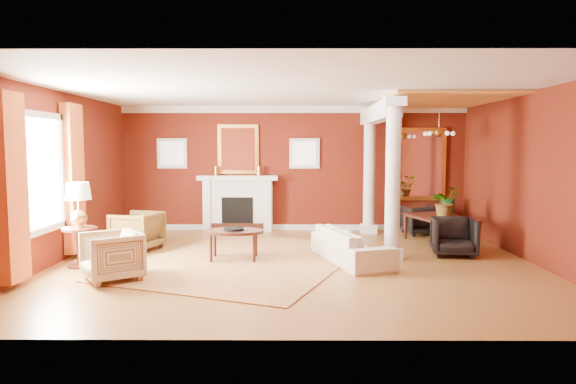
{
  "coord_description": "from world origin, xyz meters",
  "views": [
    {
      "loc": [
        -0.05,
        -8.55,
        1.96
      ],
      "look_at": [
        -0.12,
        0.58,
        1.15
      ],
      "focal_mm": 32.0,
      "sensor_mm": 36.0,
      "label": 1
    }
  ],
  "objects_px": {
    "sofa": "(351,240)",
    "side_table": "(79,211)",
    "armchair_leopard": "(137,229)",
    "coffee_table": "(234,233)",
    "dining_table": "(442,222)",
    "armchair_stripe": "(112,254)"
  },
  "relations": [
    {
      "from": "sofa",
      "to": "armchair_stripe",
      "type": "bearing_deg",
      "value": 90.98
    },
    {
      "from": "sofa",
      "to": "dining_table",
      "type": "height_order",
      "value": "dining_table"
    },
    {
      "from": "sofa",
      "to": "side_table",
      "type": "xyz_separation_m",
      "value": [
        -4.47,
        -0.39,
        0.54
      ]
    },
    {
      "from": "armchair_leopard",
      "to": "armchair_stripe",
      "type": "xyz_separation_m",
      "value": [
        0.3,
        -2.22,
        -0.01
      ]
    },
    {
      "from": "sofa",
      "to": "dining_table",
      "type": "bearing_deg",
      "value": -68.69
    },
    {
      "from": "sofa",
      "to": "armchair_leopard",
      "type": "relative_size",
      "value": 2.4
    },
    {
      "from": "coffee_table",
      "to": "side_table",
      "type": "distance_m",
      "value": 2.55
    },
    {
      "from": "sofa",
      "to": "armchair_leopard",
      "type": "xyz_separation_m",
      "value": [
        -3.95,
        0.99,
        0.02
      ]
    },
    {
      "from": "armchair_stripe",
      "to": "side_table",
      "type": "distance_m",
      "value": 1.28
    },
    {
      "from": "side_table",
      "to": "dining_table",
      "type": "xyz_separation_m",
      "value": [
        6.46,
        2.0,
        -0.47
      ]
    },
    {
      "from": "coffee_table",
      "to": "dining_table",
      "type": "distance_m",
      "value": 4.28
    },
    {
      "from": "armchair_leopard",
      "to": "coffee_table",
      "type": "xyz_separation_m",
      "value": [
        1.94,
        -0.86,
        0.07
      ]
    },
    {
      "from": "dining_table",
      "to": "side_table",
      "type": "bearing_deg",
      "value": 90.69
    },
    {
      "from": "armchair_leopard",
      "to": "dining_table",
      "type": "height_order",
      "value": "dining_table"
    },
    {
      "from": "armchair_stripe",
      "to": "dining_table",
      "type": "height_order",
      "value": "dining_table"
    },
    {
      "from": "armchair_stripe",
      "to": "coffee_table",
      "type": "height_order",
      "value": "armchair_stripe"
    },
    {
      "from": "sofa",
      "to": "side_table",
      "type": "relative_size",
      "value": 1.4
    },
    {
      "from": "dining_table",
      "to": "sofa",
      "type": "bearing_deg",
      "value": 112.38
    },
    {
      "from": "armchair_leopard",
      "to": "coffee_table",
      "type": "relative_size",
      "value": 0.78
    },
    {
      "from": "sofa",
      "to": "dining_table",
      "type": "relative_size",
      "value": 1.21
    },
    {
      "from": "sofa",
      "to": "dining_table",
      "type": "distance_m",
      "value": 2.57
    },
    {
      "from": "dining_table",
      "to": "armchair_leopard",
      "type": "bearing_deg",
      "value": 79.4
    }
  ]
}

